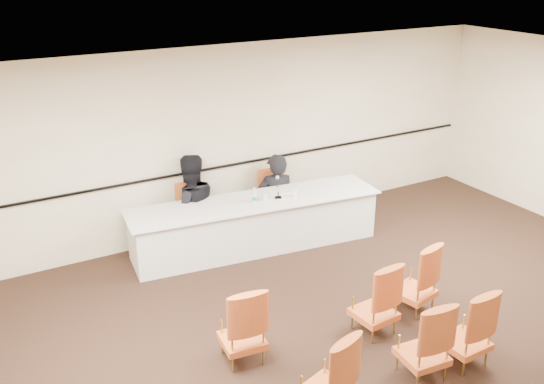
{
  "coord_description": "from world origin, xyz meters",
  "views": [
    {
      "loc": [
        -3.84,
        -4.31,
        4.31
      ],
      "look_at": [
        0.09,
        2.6,
        1.11
      ],
      "focal_mm": 40.0,
      "sensor_mm": 36.0,
      "label": 1
    }
  ],
  "objects_px": {
    "aud_chair_back_left": "(328,373)",
    "aud_chair_back_mid": "(424,338)",
    "panelist_main_chair": "(276,200)",
    "water_bottle": "(254,195)",
    "panelist_main": "(276,205)",
    "drinking_glass": "(265,197)",
    "aud_chair_front_right": "(415,277)",
    "panelist_second_chair": "(191,214)",
    "panelist_second": "(191,212)",
    "coffee_cup": "(295,194)",
    "microphone": "(278,189)",
    "panel_table": "(256,224)",
    "aud_chair_front_left": "(242,323)",
    "aud_chair_front_mid": "(375,297)",
    "aud_chair_back_right": "(466,326)"
  },
  "relations": [
    {
      "from": "aud_chair_front_right",
      "to": "panelist_main",
      "type": "bearing_deg",
      "value": 81.97
    },
    {
      "from": "panelist_main_chair",
      "to": "aud_chair_back_mid",
      "type": "distance_m",
      "value": 4.11
    },
    {
      "from": "panelist_second_chair",
      "to": "drinking_glass",
      "type": "relative_size",
      "value": 9.5
    },
    {
      "from": "aud_chair_back_mid",
      "to": "aud_chair_front_mid",
      "type": "bearing_deg",
      "value": 91.55
    },
    {
      "from": "aud_chair_front_left",
      "to": "aud_chair_front_mid",
      "type": "xyz_separation_m",
      "value": [
        1.61,
        -0.31,
        0.0
      ]
    },
    {
      "from": "panelist_main",
      "to": "drinking_glass",
      "type": "relative_size",
      "value": 17.68
    },
    {
      "from": "panelist_main",
      "to": "water_bottle",
      "type": "relative_size",
      "value": 7.54
    },
    {
      "from": "panelist_second",
      "to": "aud_chair_back_mid",
      "type": "distance_m",
      "value": 4.34
    },
    {
      "from": "coffee_cup",
      "to": "drinking_glass",
      "type": "bearing_deg",
      "value": 165.71
    },
    {
      "from": "panelist_main_chair",
      "to": "panelist_second",
      "type": "height_order",
      "value": "panelist_second"
    },
    {
      "from": "aud_chair_front_mid",
      "to": "aud_chair_back_right",
      "type": "distance_m",
      "value": 1.08
    },
    {
      "from": "aud_chair_front_right",
      "to": "panelist_second_chair",
      "type": "bearing_deg",
      "value": 104.77
    },
    {
      "from": "drinking_glass",
      "to": "aud_chair_back_mid",
      "type": "relative_size",
      "value": 0.11
    },
    {
      "from": "aud_chair_back_right",
      "to": "panelist_second_chair",
      "type": "bearing_deg",
      "value": 106.87
    },
    {
      "from": "aud_chair_back_right",
      "to": "water_bottle",
      "type": "bearing_deg",
      "value": 99.4
    },
    {
      "from": "aud_chair_front_right",
      "to": "aud_chair_back_mid",
      "type": "bearing_deg",
      "value": -141.19
    },
    {
      "from": "water_bottle",
      "to": "drinking_glass",
      "type": "bearing_deg",
      "value": -4.4
    },
    {
      "from": "water_bottle",
      "to": "coffee_cup",
      "type": "relative_size",
      "value": 1.96
    },
    {
      "from": "panelist_main_chair",
      "to": "panelist_second",
      "type": "bearing_deg",
      "value": 180.0
    },
    {
      "from": "panelist_main",
      "to": "aud_chair_back_left",
      "type": "relative_size",
      "value": 1.86
    },
    {
      "from": "panel_table",
      "to": "aud_chair_back_mid",
      "type": "distance_m",
      "value": 3.58
    },
    {
      "from": "panelist_main",
      "to": "aud_chair_front_right",
      "type": "distance_m",
      "value": 3.05
    },
    {
      "from": "coffee_cup",
      "to": "panel_table",
      "type": "bearing_deg",
      "value": 162.92
    },
    {
      "from": "microphone",
      "to": "water_bottle",
      "type": "distance_m",
      "value": 0.39
    },
    {
      "from": "panelist_main",
      "to": "aud_chair_front_right",
      "type": "height_order",
      "value": "panelist_main"
    },
    {
      "from": "aud_chair_front_mid",
      "to": "aud_chair_back_right",
      "type": "xyz_separation_m",
      "value": [
        0.5,
        -0.95,
        0.0
      ]
    },
    {
      "from": "aud_chair_back_mid",
      "to": "panelist_second_chair",
      "type": "bearing_deg",
      "value": 107.37
    },
    {
      "from": "water_bottle",
      "to": "aud_chair_back_left",
      "type": "bearing_deg",
      "value": -106.92
    },
    {
      "from": "panel_table",
      "to": "panelist_second",
      "type": "height_order",
      "value": "panelist_second"
    },
    {
      "from": "aud_chair_front_left",
      "to": "aud_chair_front_mid",
      "type": "relative_size",
      "value": 1.0
    },
    {
      "from": "aud_chair_front_right",
      "to": "aud_chair_back_mid",
      "type": "xyz_separation_m",
      "value": [
        -0.81,
        -1.03,
        0.0
      ]
    },
    {
      "from": "aud_chair_back_mid",
      "to": "aud_chair_back_left",
      "type": "bearing_deg",
      "value": -175.85
    },
    {
      "from": "microphone",
      "to": "panelist_second_chair",
      "type": "bearing_deg",
      "value": 171.86
    },
    {
      "from": "panelist_main_chair",
      "to": "panelist_second_chair",
      "type": "xyz_separation_m",
      "value": [
        -1.43,
        0.17,
        0.0
      ]
    },
    {
      "from": "panelist_main_chair",
      "to": "aud_chair_front_mid",
      "type": "relative_size",
      "value": 1.0
    },
    {
      "from": "panelist_main",
      "to": "aud_chair_front_left",
      "type": "xyz_separation_m",
      "value": [
        -2.09,
        -2.87,
        0.09
      ]
    },
    {
      "from": "water_bottle",
      "to": "aud_chair_back_mid",
      "type": "relative_size",
      "value": 0.25
    },
    {
      "from": "panelist_main",
      "to": "drinking_glass",
      "type": "xyz_separation_m",
      "value": [
        -0.51,
        -0.56,
        0.45
      ]
    },
    {
      "from": "aud_chair_back_mid",
      "to": "aud_chair_back_right",
      "type": "bearing_deg",
      "value": -0.35
    },
    {
      "from": "aud_chair_front_right",
      "to": "microphone",
      "type": "bearing_deg",
      "value": 89.83
    },
    {
      "from": "panelist_main_chair",
      "to": "water_bottle",
      "type": "relative_size",
      "value": 4.05
    },
    {
      "from": "panelist_second",
      "to": "microphone",
      "type": "xyz_separation_m",
      "value": [
        1.14,
        -0.76,
        0.42
      ]
    },
    {
      "from": "aud_chair_back_left",
      "to": "aud_chair_back_mid",
      "type": "xyz_separation_m",
      "value": [
        1.21,
        -0.03,
        0.0
      ]
    },
    {
      "from": "aud_chair_back_right",
      "to": "aud_chair_back_mid",
      "type": "bearing_deg",
      "value": 172.32
    },
    {
      "from": "microphone",
      "to": "aud_chair_front_mid",
      "type": "relative_size",
      "value": 0.33
    },
    {
      "from": "panelist_second_chair",
      "to": "aud_chair_front_mid",
      "type": "height_order",
      "value": "same"
    },
    {
      "from": "panelist_second",
      "to": "coffee_cup",
      "type": "xyz_separation_m",
      "value": [
        1.38,
        -0.85,
        0.33
      ]
    },
    {
      "from": "panelist_second",
      "to": "panelist_second_chair",
      "type": "bearing_deg",
      "value": -0.0
    },
    {
      "from": "aud_chair_front_left",
      "to": "aud_chair_front_right",
      "type": "relative_size",
      "value": 1.0
    },
    {
      "from": "panel_table",
      "to": "panelist_second_chair",
      "type": "xyz_separation_m",
      "value": [
        -0.79,
        0.67,
        0.09
      ]
    }
  ]
}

